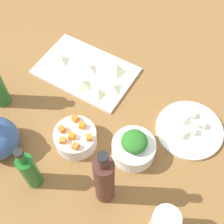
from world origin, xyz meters
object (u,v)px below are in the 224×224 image
object	(u,v)px
cutting_board	(86,71)
bottle_1	(104,180)
bowl_greens	(133,149)
drinking_glass_0	(163,224)
plate_tofu	(189,129)
bowl_carrots	(76,138)
bottle_0	(29,170)

from	to	relation	value
cutting_board	bottle_1	size ratio (longest dim) A/B	1.30
cutting_board	bowl_greens	xyz separation A→B (cm)	(-31.98, 18.51, 2.60)
bottle_1	drinking_glass_0	distance (cm)	18.85
cutting_board	bowl_greens	bearing A→B (deg)	149.93
cutting_board	plate_tofu	xyz separation A→B (cm)	(-43.00, 1.21, 0.10)
plate_tofu	bowl_greens	distance (cm)	20.67
bottle_1	plate_tofu	bearing A→B (deg)	-108.48
plate_tofu	bowl_greens	size ratio (longest dim) A/B	1.64
bowl_carrots	bottle_0	bearing A→B (deg)	81.76
bottle_0	drinking_glass_0	size ratio (longest dim) A/B	1.51
cutting_board	plate_tofu	size ratio (longest dim) A/B	1.60
bowl_carrots	bottle_1	xyz separation A→B (cm)	(-17.16, 8.69, 8.54)
cutting_board	plate_tofu	distance (cm)	43.02
bottle_0	bottle_1	size ratio (longest dim) A/B	0.75
bowl_carrots	bottle_1	bearing A→B (deg)	153.14
cutting_board	bowl_carrots	distance (cm)	29.44
plate_tofu	bottle_0	bearing A→B (deg)	53.33
bowl_greens	bowl_carrots	distance (cm)	18.38
drinking_glass_0	cutting_board	bearing A→B (deg)	-33.96
plate_tofu	bottle_1	size ratio (longest dim) A/B	0.81
plate_tofu	bowl_carrots	bearing A→B (deg)	40.56
bowl_greens	bottle_0	distance (cm)	31.17
bowl_greens	bottle_1	world-z (taller)	bottle_1
bowl_carrots	bottle_0	world-z (taller)	bottle_0
bottle_0	drinking_glass_0	world-z (taller)	bottle_0
plate_tofu	bottle_1	world-z (taller)	bottle_1
bottle_0	bottle_1	world-z (taller)	bottle_1
bowl_greens	drinking_glass_0	world-z (taller)	drinking_glass_0
bowl_greens	cutting_board	bearing A→B (deg)	-30.07
bowl_carrots	bottle_0	distance (cm)	17.94
bottle_0	bowl_greens	bearing A→B (deg)	-129.45
cutting_board	bottle_1	bearing A→B (deg)	133.34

